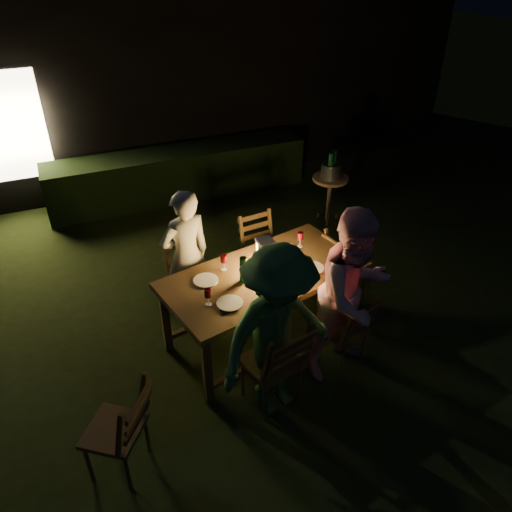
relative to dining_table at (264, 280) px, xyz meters
name	(u,v)px	position (x,y,z in m)	size (l,w,h in m)	color
garden_envelope	(165,65)	(0.60, 6.12, 0.81)	(40.00, 40.00, 3.20)	black
dining_table	(264,280)	(0.00, 0.00, 0.00)	(2.23, 1.44, 0.86)	#442F16
chair_near_left	(273,376)	(-0.27, -0.85, -0.45)	(0.57, 0.60, 1.06)	#442F16
chair_near_right	(343,341)	(0.61, -0.65, -0.50)	(0.51, 0.53, 0.89)	#442F16
chair_far_left	(192,295)	(-0.60, 0.66, -0.48)	(0.49, 0.51, 0.95)	#442F16
chair_far_right	(263,266)	(0.37, 0.87, -0.48)	(0.48, 0.51, 0.97)	#442F16
chair_end	(347,277)	(1.20, 0.26, -0.48)	(0.55, 0.53, 0.98)	#442F16
chair_spare	(119,443)	(-1.71, -1.00, -0.47)	(0.64, 0.63, 0.98)	#442F16
person_house_side	(186,256)	(-0.61, 0.70, 0.02)	(0.57, 0.38, 1.58)	white
person_opp_right	(354,295)	(0.61, -0.70, 0.12)	(0.87, 0.68, 1.79)	pink
person_opp_left	(277,334)	(-0.26, -0.90, 0.10)	(1.13, 0.65, 1.74)	#346733
lantern	(265,256)	(0.04, 0.06, 0.24)	(0.16, 0.16, 0.35)	white
plate_far_left	(206,280)	(-0.58, 0.10, 0.09)	(0.25, 0.25, 0.01)	white
plate_near_left	(230,303)	(-0.49, -0.33, 0.09)	(0.25, 0.25, 0.01)	white
plate_far_right	(285,249)	(0.39, 0.31, 0.09)	(0.25, 0.25, 0.01)	white
plate_near_right	(312,268)	(0.49, -0.12, 0.09)	(0.25, 0.25, 0.01)	white
wineglass_a	(224,263)	(-0.35, 0.21, 0.17)	(0.06, 0.06, 0.18)	#59070F
wineglass_b	(208,297)	(-0.68, -0.27, 0.17)	(0.06, 0.06, 0.18)	#59070F
wineglass_c	(305,269)	(0.35, -0.21, 0.17)	(0.06, 0.06, 0.18)	#59070F
wineglass_d	(300,240)	(0.57, 0.31, 0.17)	(0.06, 0.06, 0.18)	#59070F
wineglass_e	(274,284)	(-0.03, -0.31, 0.17)	(0.06, 0.06, 0.18)	silver
bottle_table	(243,270)	(-0.24, -0.05, 0.22)	(0.07, 0.07, 0.28)	#0F471E
napkin_left	(271,293)	(-0.08, -0.34, 0.09)	(0.18, 0.14, 0.01)	red
napkin_right	(324,268)	(0.60, -0.18, 0.09)	(0.18, 0.14, 0.01)	red
phone	(228,311)	(-0.54, -0.43, 0.09)	(0.14, 0.07, 0.01)	black
side_table	(330,183)	(1.96, 2.03, -0.14)	(0.53, 0.53, 0.72)	olive
ice_bucket	(331,170)	(1.96, 2.03, 0.05)	(0.30, 0.30, 0.22)	#A5A8AD
bottle_bucket_a	(330,169)	(1.91, 1.99, 0.10)	(0.07, 0.07, 0.32)	#0F471E
bottle_bucket_b	(333,166)	(2.01, 2.07, 0.10)	(0.07, 0.07, 0.32)	#0F471E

